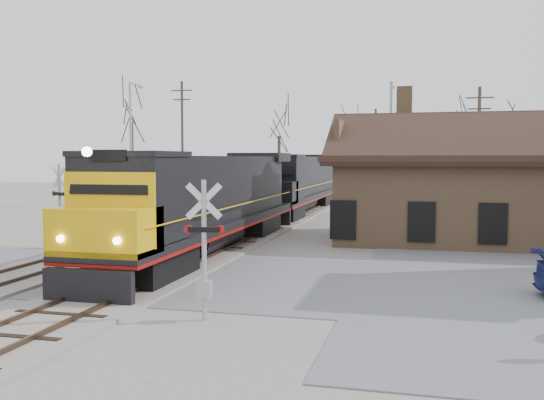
{
  "coord_description": "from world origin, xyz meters",
  "views": [
    {
      "loc": [
        9.07,
        -19.61,
        4.16
      ],
      "look_at": [
        1.88,
        9.0,
        2.08
      ],
      "focal_mm": 40.0,
      "sensor_mm": 36.0,
      "label": 1
    }
  ],
  "objects": [
    {
      "name": "streetlight_a",
      "position": [
        -10.26,
        18.15,
        5.17
      ],
      "size": [
        0.25,
        2.04,
        9.27
      ],
      "color": "#A5A8AD",
      "rests_on": "ground"
    },
    {
      "name": "depot",
      "position": [
        11.99,
        12.0,
        2.41
      ],
      "size": [
        15.2,
        9.31,
        7.9
      ],
      "color": "#97734E",
      "rests_on": "ground"
    },
    {
      "name": "utility_pole_b",
      "position": [
        4.01,
        45.47,
        4.87
      ],
      "size": [
        2.0,
        0.24,
        9.3
      ],
      "color": "#382D23",
      "rests_on": "ground"
    },
    {
      "name": "streetlight_c",
      "position": [
        7.57,
        33.65,
        4.66
      ],
      "size": [
        0.25,
        2.04,
        8.26
      ],
      "color": "#A5A8AD",
      "rests_on": "ground"
    },
    {
      "name": "tree_d",
      "position": [
        13.12,
        43.32,
        7.47
      ],
      "size": [
        4.28,
        4.28,
        10.49
      ],
      "color": "#382D23",
      "rests_on": "ground"
    },
    {
      "name": "utility_pole_a",
      "position": [
        -11.82,
        30.82,
        5.67
      ],
      "size": [
        2.0,
        0.24,
        10.88
      ],
      "color": "#382D23",
      "rests_on": "ground"
    },
    {
      "name": "tree_e",
      "position": [
        17.12,
        36.66,
        6.46
      ],
      "size": [
        3.71,
        3.71,
        9.09
      ],
      "color": "#382D23",
      "rests_on": "ground"
    },
    {
      "name": "tree_b",
      "position": [
        -5.07,
        39.58,
        7.34
      ],
      "size": [
        4.21,
        4.21,
        10.31
      ],
      "color": "#382D23",
      "rests_on": "ground"
    },
    {
      "name": "track_siding",
      "position": [
        -4.5,
        15.0,
        0.07
      ],
      "size": [
        3.4,
        90.0,
        0.24
      ],
      "color": "#9F9A90",
      "rests_on": "ground"
    },
    {
      "name": "streetlight_b",
      "position": [
        7.0,
        19.23,
        4.98
      ],
      "size": [
        0.25,
        2.04,
        8.9
      ],
      "color": "#A5A8AD",
      "rests_on": "ground"
    },
    {
      "name": "tree_a",
      "position": [
        -16.28,
        29.93,
        8.53
      ],
      "size": [
        4.89,
        4.89,
        11.98
      ],
      "color": "#382D23",
      "rests_on": "ground"
    },
    {
      "name": "crossbuck_far",
      "position": [
        -7.0,
        4.66,
        1.83
      ],
      "size": [
        1.04,
        0.51,
        3.87
      ],
      "rotation": [
        0.0,
        0.0,
        2.73
      ],
      "color": "#A5A8AD",
      "rests_on": "ground"
    },
    {
      "name": "ground",
      "position": [
        0.0,
        0.0,
        0.0
      ],
      "size": [
        140.0,
        140.0,
        0.0
      ],
      "primitive_type": "plane",
      "color": "#9F9A90",
      "rests_on": "ground"
    },
    {
      "name": "locomotive_lead",
      "position": [
        0.0,
        4.65,
        2.32
      ],
      "size": [
        2.97,
        19.86,
        4.41
      ],
      "color": "black",
      "rests_on": "ground"
    },
    {
      "name": "tree_c",
      "position": [
        1.04,
        50.09,
        7.74
      ],
      "size": [
        4.44,
        4.44,
        10.87
      ],
      "color": "#382D23",
      "rests_on": "ground"
    },
    {
      "name": "road",
      "position": [
        0.0,
        0.0,
        0.01
      ],
      "size": [
        60.0,
        9.0,
        0.03
      ],
      "primitive_type": "cube",
      "color": "slate",
      "rests_on": "ground"
    },
    {
      "name": "utility_pole_c",
      "position": [
        12.9,
        27.19,
        4.87
      ],
      "size": [
        2.0,
        0.24,
        9.31
      ],
      "color": "#382D23",
      "rests_on": "ground"
    },
    {
      "name": "crossbuck_near",
      "position": [
        3.68,
        -5.24,
        1.72
      ],
      "size": [
        1.02,
        0.3,
        3.6
      ],
      "rotation": [
        0.0,
        0.0,
        0.19
      ],
      "color": "#A5A8AD",
      "rests_on": "ground"
    },
    {
      "name": "track_main",
      "position": [
        0.0,
        15.0,
        0.07
      ],
      "size": [
        3.4,
        90.0,
        0.24
      ],
      "color": "#9F9A90",
      "rests_on": "ground"
    },
    {
      "name": "locomotive_trailing",
      "position": [
        0.0,
        24.79,
        2.32
      ],
      "size": [
        2.97,
        19.86,
        4.17
      ],
      "color": "black",
      "rests_on": "ground"
    }
  ]
}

